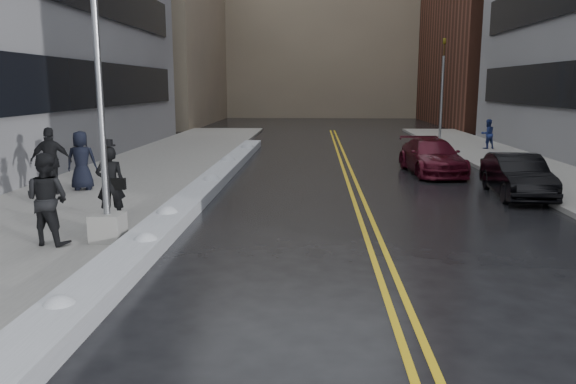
# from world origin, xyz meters

# --- Properties ---
(ground) EXTENTS (160.00, 160.00, 0.00)m
(ground) POSITION_xyz_m (0.00, 0.00, 0.00)
(ground) COLOR black
(ground) RESTS_ON ground
(sidewalk_west) EXTENTS (5.50, 50.00, 0.15)m
(sidewalk_west) POSITION_xyz_m (-5.75, 10.00, 0.07)
(sidewalk_west) COLOR gray
(sidewalk_west) RESTS_ON ground
(sidewalk_east) EXTENTS (4.00, 50.00, 0.15)m
(sidewalk_east) POSITION_xyz_m (10.00, 10.00, 0.07)
(sidewalk_east) COLOR gray
(sidewalk_east) RESTS_ON ground
(lane_line_left) EXTENTS (0.12, 50.00, 0.01)m
(lane_line_left) POSITION_xyz_m (2.35, 10.00, 0.00)
(lane_line_left) COLOR gold
(lane_line_left) RESTS_ON ground
(lane_line_right) EXTENTS (0.12, 50.00, 0.01)m
(lane_line_right) POSITION_xyz_m (2.65, 10.00, 0.00)
(lane_line_right) COLOR gold
(lane_line_right) RESTS_ON ground
(snow_ridge) EXTENTS (0.90, 30.00, 0.34)m
(snow_ridge) POSITION_xyz_m (-2.45, 8.00, 0.17)
(snow_ridge) COLOR silver
(snow_ridge) RESTS_ON ground
(building_west_far) EXTENTS (14.00, 22.00, 18.00)m
(building_west_far) POSITION_xyz_m (-15.50, 44.00, 9.00)
(building_west_far) COLOR gray
(building_west_far) RESTS_ON ground
(building_far) EXTENTS (36.00, 16.00, 22.00)m
(building_far) POSITION_xyz_m (2.00, 60.00, 11.00)
(building_far) COLOR gray
(building_far) RESTS_ON ground
(lamppost) EXTENTS (0.65, 0.65, 7.62)m
(lamppost) POSITION_xyz_m (-3.30, 2.00, 2.53)
(lamppost) COLOR gray
(lamppost) RESTS_ON sidewalk_west
(fire_hydrant) EXTENTS (0.26, 0.26, 0.73)m
(fire_hydrant) POSITION_xyz_m (9.00, 10.00, 0.55)
(fire_hydrant) COLOR maroon
(fire_hydrant) RESTS_ON sidewalk_east
(traffic_signal) EXTENTS (0.16, 0.20, 6.00)m
(traffic_signal) POSITION_xyz_m (8.50, 24.00, 3.40)
(traffic_signal) COLOR gray
(traffic_signal) RESTS_ON sidewalk_east
(pedestrian_fedora) EXTENTS (0.78, 0.61, 1.87)m
(pedestrian_fedora) POSITION_xyz_m (-3.85, 3.78, 1.08)
(pedestrian_fedora) COLOR black
(pedestrian_fedora) RESTS_ON sidewalk_west
(pedestrian_b) EXTENTS (1.08, 0.92, 1.94)m
(pedestrian_b) POSITION_xyz_m (-4.45, 1.71, 1.12)
(pedestrian_b) COLOR black
(pedestrian_b) RESTS_ON sidewalk_west
(pedestrian_c) EXTENTS (1.02, 0.76, 1.90)m
(pedestrian_c) POSITION_xyz_m (-6.33, 7.96, 1.10)
(pedestrian_c) COLOR black
(pedestrian_c) RESTS_ON sidewalk_west
(pedestrian_d) EXTENTS (1.28, 0.73, 2.06)m
(pedestrian_d) POSITION_xyz_m (-6.95, 7.18, 1.18)
(pedestrian_d) COLOR black
(pedestrian_d) RESTS_ON sidewalk_west
(pedestrian_east) EXTENTS (0.90, 0.79, 1.56)m
(pedestrian_east) POSITION_xyz_m (10.33, 20.87, 0.93)
(pedestrian_east) COLOR navy
(pedestrian_east) RESTS_ON sidewalk_east
(car_black) EXTENTS (1.66, 4.14, 1.34)m
(car_black) POSITION_xyz_m (7.50, 8.20, 0.67)
(car_black) COLOR black
(car_black) RESTS_ON ground
(car_maroon) EXTENTS (2.23, 4.83, 1.37)m
(car_maroon) POSITION_xyz_m (5.80, 12.89, 0.68)
(car_maroon) COLOR #440B18
(car_maroon) RESTS_ON ground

